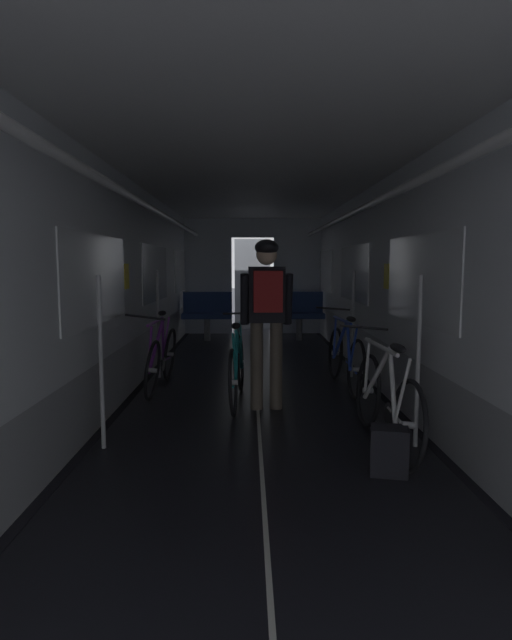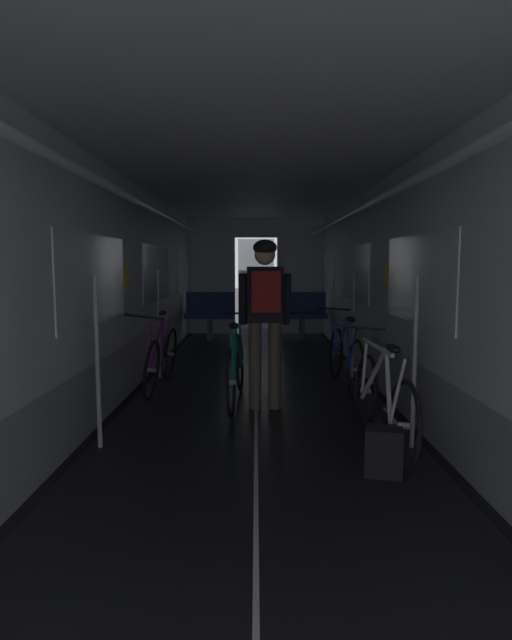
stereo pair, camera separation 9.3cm
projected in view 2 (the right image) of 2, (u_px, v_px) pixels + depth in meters
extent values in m
plane|color=black|center=(256.00, 630.00, 2.09)|extent=(60.00, 60.00, 0.00)
cube|color=black|center=(120.00, 407.00, 5.32)|extent=(0.08, 11.50, 0.01)
cube|color=black|center=(392.00, 407.00, 5.32)|extent=(0.08, 11.50, 0.01)
cube|color=beige|center=(256.00, 408.00, 5.32)|extent=(0.03, 11.27, 0.00)
cube|color=#9EA0A5|center=(110.00, 379.00, 5.28)|extent=(0.12, 11.50, 0.60)
cube|color=silver|center=(106.00, 260.00, 5.15)|extent=(0.12, 11.50, 1.85)
cube|color=white|center=(95.00, 279.00, 4.60)|extent=(0.02, 1.90, 0.80)
cube|color=white|center=(157.00, 273.00, 7.46)|extent=(0.02, 1.90, 0.80)
cube|color=white|center=(184.00, 271.00, 10.32)|extent=(0.02, 1.90, 0.80)
cube|color=yellow|center=(126.00, 276.00, 5.70)|extent=(0.01, 0.20, 0.28)
cylinder|color=white|center=(138.00, 202.00, 5.09)|extent=(0.07, 11.04, 0.07)
cylinder|color=#B7BABF|center=(98.00, 363.00, 4.10)|extent=(0.04, 0.04, 1.40)
cylinder|color=#B7BABF|center=(159.00, 325.00, 6.68)|extent=(0.04, 0.04, 1.40)
cube|color=#9EA0A5|center=(402.00, 379.00, 5.29)|extent=(0.12, 11.50, 0.60)
cube|color=silver|center=(406.00, 260.00, 5.15)|extent=(0.12, 11.50, 1.85)
cube|color=white|center=(417.00, 279.00, 4.60)|extent=(0.02, 1.90, 0.80)
cube|color=white|center=(355.00, 273.00, 7.46)|extent=(0.02, 1.90, 0.80)
cube|color=white|center=(328.00, 271.00, 10.32)|extent=(0.02, 1.90, 0.80)
cube|color=yellow|center=(386.00, 276.00, 5.68)|extent=(0.01, 0.20, 0.28)
cylinder|color=white|center=(374.00, 202.00, 5.09)|extent=(0.07, 11.04, 0.07)
cylinder|color=#B7BABF|center=(415.00, 363.00, 4.10)|extent=(0.04, 0.04, 1.40)
cylinder|color=#B7BABF|center=(353.00, 325.00, 6.68)|extent=(0.04, 0.04, 1.40)
cube|color=silver|center=(212.00, 276.00, 10.96)|extent=(1.00, 0.12, 2.45)
cube|color=silver|center=(300.00, 276.00, 10.96)|extent=(1.00, 0.12, 2.45)
cube|color=silver|center=(256.00, 228.00, 10.85)|extent=(0.90, 0.12, 0.40)
cube|color=#4C4F54|center=(256.00, 284.00, 11.68)|extent=(0.81, 0.04, 2.05)
cube|color=silver|center=(256.00, 160.00, 5.05)|extent=(3.14, 11.62, 0.12)
cylinder|color=gray|center=(210.00, 329.00, 10.02)|extent=(0.12, 0.12, 0.44)
cube|color=#2D4784|center=(210.00, 315.00, 9.99)|extent=(0.96, 0.44, 0.10)
cube|color=#2D4784|center=(211.00, 302.00, 10.15)|extent=(0.96, 0.08, 0.40)
torus|color=gray|center=(189.00, 292.00, 10.16)|extent=(0.14, 0.14, 0.02)
cylinder|color=gray|center=(302.00, 329.00, 10.02)|extent=(0.12, 0.12, 0.44)
cube|color=#2D4784|center=(302.00, 315.00, 9.99)|extent=(0.96, 0.44, 0.10)
cube|color=#2D4784|center=(301.00, 302.00, 10.15)|extent=(0.96, 0.08, 0.40)
torus|color=gray|center=(280.00, 292.00, 10.16)|extent=(0.14, 0.14, 0.02)
torus|color=black|center=(170.00, 354.00, 6.61)|extent=(0.13, 0.67, 0.67)
cylinder|color=#B2B2B7|center=(170.00, 354.00, 6.61)|extent=(0.10, 0.05, 0.06)
torus|color=black|center=(152.00, 370.00, 5.60)|extent=(0.13, 0.67, 0.67)
cylinder|color=#B2B2B7|center=(152.00, 370.00, 5.60)|extent=(0.10, 0.05, 0.06)
cylinder|color=purple|center=(156.00, 346.00, 5.89)|extent=(0.12, 0.54, 0.56)
cylinder|color=purple|center=(163.00, 340.00, 6.29)|extent=(0.09, 0.34, 0.55)
cylinder|color=purple|center=(155.00, 321.00, 6.01)|extent=(0.06, 0.82, 0.04)
cylinder|color=purple|center=(167.00, 336.00, 6.52)|extent=(0.08, 0.16, 0.49)
cylinder|color=purple|center=(167.00, 359.00, 6.39)|extent=(0.04, 0.45, 0.07)
cylinder|color=purple|center=(149.00, 348.00, 5.60)|extent=(0.08, 0.09, 0.49)
cylinder|color=black|center=(163.00, 364.00, 6.17)|extent=(0.04, 0.17, 0.17)
ellipsoid|color=black|center=(163.00, 313.00, 6.43)|extent=(0.10, 0.24, 0.07)
cylinder|color=black|center=(145.00, 317.00, 5.55)|extent=(0.44, 0.04, 0.07)
torus|color=black|center=(403.00, 426.00, 3.66)|extent=(0.13, 0.67, 0.67)
cylinder|color=#B2B2B7|center=(403.00, 426.00, 3.66)|extent=(0.10, 0.05, 0.06)
torus|color=black|center=(366.00, 391.00, 4.67)|extent=(0.13, 0.67, 0.67)
cylinder|color=#B2B2B7|center=(366.00, 391.00, 4.67)|extent=(0.10, 0.05, 0.06)
cylinder|color=silver|center=(374.00, 375.00, 4.34)|extent=(0.11, 0.54, 0.56)
cylinder|color=silver|center=(388.00, 386.00, 3.93)|extent=(0.07, 0.34, 0.55)
cylinder|color=silver|center=(377.00, 347.00, 4.15)|extent=(0.08, 0.82, 0.04)
cylinder|color=silver|center=(398.00, 390.00, 3.70)|extent=(0.08, 0.16, 0.49)
cylinder|color=silver|center=(393.00, 419.00, 3.89)|extent=(0.04, 0.45, 0.07)
cylinder|color=silver|center=(365.00, 365.00, 4.62)|extent=(0.07, 0.09, 0.49)
cylinder|color=black|center=(385.00, 414.00, 4.11)|extent=(0.04, 0.17, 0.17)
ellipsoid|color=black|center=(393.00, 348.00, 3.72)|extent=(0.11, 0.24, 0.07)
cylinder|color=black|center=(362.00, 328.00, 4.60)|extent=(0.44, 0.05, 0.06)
torus|color=black|center=(356.00, 370.00, 5.62)|extent=(0.12, 0.67, 0.67)
cylinder|color=#B2B2B7|center=(356.00, 370.00, 5.62)|extent=(0.10, 0.06, 0.06)
torus|color=black|center=(336.00, 353.00, 6.63)|extent=(0.12, 0.67, 0.67)
cylinder|color=#B2B2B7|center=(336.00, 353.00, 6.63)|extent=(0.10, 0.06, 0.06)
cylinder|color=#2342B7|center=(340.00, 340.00, 6.29)|extent=(0.11, 0.54, 0.56)
cylinder|color=#2342B7|center=(348.00, 346.00, 5.88)|extent=(0.06, 0.34, 0.55)
cylinder|color=#2342B7|center=(342.00, 320.00, 6.11)|extent=(0.08, 0.82, 0.04)
cylinder|color=#2342B7|center=(353.00, 347.00, 5.66)|extent=(0.07, 0.16, 0.49)
cylinder|color=#2342B7|center=(351.00, 367.00, 5.84)|extent=(0.05, 0.45, 0.07)
cylinder|color=#2342B7|center=(335.00, 335.00, 6.57)|extent=(0.06, 0.09, 0.49)
cylinder|color=black|center=(346.00, 366.00, 6.07)|extent=(0.03, 0.17, 0.17)
ellipsoid|color=black|center=(351.00, 319.00, 5.67)|extent=(0.11, 0.25, 0.07)
cylinder|color=black|center=(334.00, 309.00, 6.55)|extent=(0.44, 0.05, 0.06)
cylinder|color=brown|center=(255.00, 366.00, 5.24)|extent=(0.13, 0.13, 0.90)
cylinder|color=brown|center=(274.00, 366.00, 5.25)|extent=(0.13, 0.13, 0.90)
cube|color=black|center=(265.00, 294.00, 5.17)|extent=(0.37, 0.23, 0.56)
cylinder|color=black|center=(243.00, 299.00, 5.18)|extent=(0.10, 0.20, 0.53)
cylinder|color=black|center=(286.00, 299.00, 5.20)|extent=(0.10, 0.20, 0.53)
sphere|color=beige|center=(265.00, 255.00, 5.12)|extent=(0.21, 0.21, 0.21)
ellipsoid|color=black|center=(265.00, 247.00, 5.12)|extent=(0.25, 0.29, 0.16)
cube|color=maroon|center=(266.00, 291.00, 4.99)|extent=(0.29, 0.17, 0.40)
torus|color=black|center=(231.00, 382.00, 5.00)|extent=(0.10, 0.67, 0.67)
cylinder|color=#B2B2B7|center=(231.00, 382.00, 5.00)|extent=(0.09, 0.05, 0.05)
torus|color=black|center=(240.00, 363.00, 6.01)|extent=(0.10, 0.67, 0.67)
cylinder|color=#B2B2B7|center=(240.00, 363.00, 6.01)|extent=(0.09, 0.05, 0.05)
cylinder|color=teal|center=(238.00, 348.00, 5.68)|extent=(0.09, 0.54, 0.56)
cylinder|color=teal|center=(235.00, 355.00, 5.27)|extent=(0.04, 0.34, 0.55)
cylinder|color=teal|center=(238.00, 326.00, 5.49)|extent=(0.08, 0.82, 0.04)
cylinder|color=teal|center=(232.00, 357.00, 5.04)|extent=(0.05, 0.16, 0.49)
cylinder|color=teal|center=(233.00, 380.00, 5.23)|extent=(0.05, 0.45, 0.07)
cylinder|color=teal|center=(240.00, 343.00, 5.96)|extent=(0.04, 0.09, 0.49)
cylinder|color=black|center=(235.00, 377.00, 5.45)|extent=(0.03, 0.17, 0.17)
ellipsoid|color=black|center=(234.00, 326.00, 5.06)|extent=(0.10, 0.24, 0.06)
cylinder|color=black|center=(241.00, 313.00, 5.94)|extent=(0.44, 0.05, 0.04)
cube|color=black|center=(384.00, 451.00, 3.61)|extent=(0.30, 0.25, 0.34)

